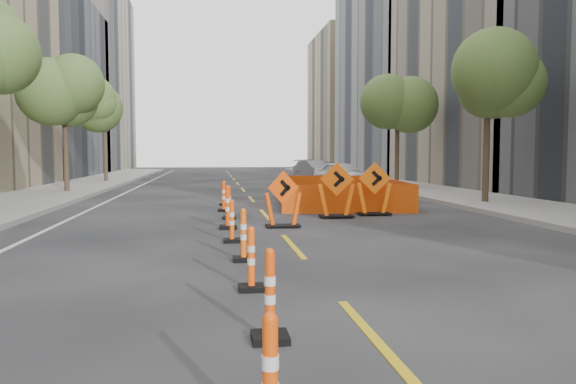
{
  "coord_description": "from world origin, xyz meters",
  "views": [
    {
      "loc": [
        -1.69,
        -7.53,
        1.95
      ],
      "look_at": [
        -0.03,
        4.48,
        1.1
      ],
      "focal_mm": 35.0,
      "sensor_mm": 36.0,
      "label": 1
    }
  ],
  "objects": [
    {
      "name": "bld_right_e",
      "position": [
        17.0,
        58.6,
        8.0
      ],
      "size": [
        12.0,
        14.0,
        16.0
      ],
      "primitive_type": "cube",
      "color": "tan",
      "rests_on": "ground"
    },
    {
      "name": "parked_car_near",
      "position": [
        5.94,
        24.34,
        0.72
      ],
      "size": [
        3.22,
        4.58,
        1.45
      ],
      "primitive_type": "imported",
      "rotation": [
        0.0,
        0.0,
        0.4
      ],
      "color": "white",
      "rests_on": "ground"
    },
    {
      "name": "channelizer_6",
      "position": [
        -1.16,
        9.0,
        0.5
      ],
      "size": [
        0.39,
        0.39,
        0.99
      ],
      "primitive_type": null,
      "color": "#E14F09",
      "rests_on": "ground"
    },
    {
      "name": "chevron_sign_left",
      "position": [
        0.18,
        6.93,
        0.74
      ],
      "size": [
        1.14,
        0.91,
        1.49
      ],
      "primitive_type": null,
      "rotation": [
        0.0,
        0.0,
        0.37
      ],
      "color": "#DE4609",
      "rests_on": "ground"
    },
    {
      "name": "sidewalk_right",
      "position": [
        9.0,
        12.0,
        0.07
      ],
      "size": [
        4.0,
        90.0,
        0.15
      ],
      "primitive_type": "cube",
      "color": "gray",
      "rests_on": "ground"
    },
    {
      "name": "parked_car_mid",
      "position": [
        5.3,
        29.27,
        0.73
      ],
      "size": [
        2.63,
        4.65,
        1.45
      ],
      "primitive_type": "imported",
      "rotation": [
        0.0,
        0.0,
        0.26
      ],
      "color": "gray",
      "rests_on": "ground"
    },
    {
      "name": "bld_right_d",
      "position": [
        17.0,
        40.2,
        10.0
      ],
      "size": [
        12.0,
        18.0,
        20.0
      ],
      "primitive_type": "cube",
      "color": "gray",
      "rests_on": "ground"
    },
    {
      "name": "tree_r_b",
      "position": [
        8.4,
        12.0,
        4.53
      ],
      "size": [
        2.8,
        2.8,
        5.95
      ],
      "color": "#382B1E",
      "rests_on": "ground"
    },
    {
      "name": "tree_l_c",
      "position": [
        -8.4,
        20.0,
        4.53
      ],
      "size": [
        2.8,
        2.8,
        5.95
      ],
      "color": "#382B1E",
      "rests_on": "ground"
    },
    {
      "name": "tree_l_d",
      "position": [
        -8.4,
        30.0,
        4.53
      ],
      "size": [
        2.8,
        2.8,
        5.95
      ],
      "color": "#382B1E",
      "rests_on": "ground"
    },
    {
      "name": "chevron_sign_right",
      "position": [
        3.37,
        9.37,
        0.83
      ],
      "size": [
        1.15,
        0.75,
        1.66
      ],
      "primitive_type": null,
      "rotation": [
        0.0,
        0.0,
        -0.08
      ],
      "color": "orange",
      "rests_on": "ground"
    },
    {
      "name": "bld_left_e",
      "position": [
        -17.0,
        55.6,
        10.0
      ],
      "size": [
        12.0,
        20.0,
        20.0
      ],
      "primitive_type": "cube",
      "color": "gray",
      "rests_on": "ground"
    },
    {
      "name": "parked_car_far",
      "position": [
        5.88,
        35.95,
        0.71
      ],
      "size": [
        2.17,
        4.96,
        1.42
      ],
      "primitive_type": "imported",
      "rotation": [
        0.0,
        0.0,
        -0.04
      ],
      "color": "black",
      "rests_on": "ground"
    },
    {
      "name": "channelizer_2",
      "position": [
        -1.13,
        0.31,
        0.46
      ],
      "size": [
        0.36,
        0.36,
        0.91
      ],
      "primitive_type": null,
      "color": "#FF4F0A",
      "rests_on": "ground"
    },
    {
      "name": "channelizer_4",
      "position": [
        -1.24,
        4.65,
        0.47
      ],
      "size": [
        0.37,
        0.37,
        0.94
      ],
      "primitive_type": null,
      "color": "#F2500A",
      "rests_on": "ground"
    },
    {
      "name": "channelizer_3",
      "position": [
        -1.11,
        2.48,
        0.48
      ],
      "size": [
        0.38,
        0.38,
        0.95
      ],
      "primitive_type": null,
      "color": "#FE5C0A",
      "rests_on": "ground"
    },
    {
      "name": "bld_left_d",
      "position": [
        -17.0,
        39.2,
        7.0
      ],
      "size": [
        12.0,
        16.0,
        14.0
      ],
      "primitive_type": "cube",
      "color": "#4C4C51",
      "rests_on": "ground"
    },
    {
      "name": "channelizer_8",
      "position": [
        -1.19,
        13.34,
        0.46
      ],
      "size": [
        0.37,
        0.37,
        0.93
      ],
      "primitive_type": null,
      "color": "#E34909",
      "rests_on": "ground"
    },
    {
      "name": "chevron_sign_center",
      "position": [
        2.05,
        8.84,
        0.83
      ],
      "size": [
        1.26,
        0.96,
        1.67
      ],
      "primitive_type": null,
      "rotation": [
        0.0,
        0.0,
        -0.29
      ],
      "color": "#FF5E0A",
      "rests_on": "ground"
    },
    {
      "name": "safety_fence",
      "position": [
        3.17,
        13.6,
        0.46
      ],
      "size": [
        5.19,
        7.86,
        0.93
      ],
      "primitive_type": null,
      "rotation": [
        0.0,
        0.0,
        -0.12
      ],
      "color": "#F1530C",
      "rests_on": "ground"
    },
    {
      "name": "ground_plane",
      "position": [
        0.0,
        0.0,
        0.0
      ],
      "size": [
        140.0,
        140.0,
        0.0
      ],
      "primitive_type": "plane",
      "color": "black"
    },
    {
      "name": "channelizer_0",
      "position": [
        -1.32,
        -4.04,
        0.47
      ],
      "size": [
        0.37,
        0.37,
        0.94
      ],
      "primitive_type": null,
      "color": "#E34509",
      "rests_on": "ground"
    },
    {
      "name": "channelizer_5",
      "position": [
        -1.26,
        6.83,
        0.56
      ],
      "size": [
        0.44,
        0.44,
        1.12
      ],
      "primitive_type": null,
      "color": "#FA420A",
      "rests_on": "ground"
    },
    {
      "name": "channelizer_1",
      "position": [
        -1.09,
        -1.87,
        0.49
      ],
      "size": [
        0.38,
        0.38,
        0.97
      ],
      "primitive_type": null,
      "color": "#E44109",
      "rests_on": "ground"
    },
    {
      "name": "tree_r_c",
      "position": [
        8.4,
        22.0,
        4.53
      ],
      "size": [
        2.8,
        2.8,
        5.95
      ],
      "color": "#382B1E",
      "rests_on": "ground"
    },
    {
      "name": "bld_right_c",
      "position": [
        17.0,
        23.8,
        7.0
      ],
      "size": [
        12.0,
        16.0,
        14.0
      ],
      "primitive_type": "cube",
      "color": "gray",
      "rests_on": "ground"
    },
    {
      "name": "channelizer_7",
      "position": [
        -1.26,
        11.17,
        0.51
      ],
      "size": [
        0.4,
        0.4,
        1.01
      ],
      "primitive_type": null,
      "color": "#FF450A",
      "rests_on": "ground"
    }
  ]
}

